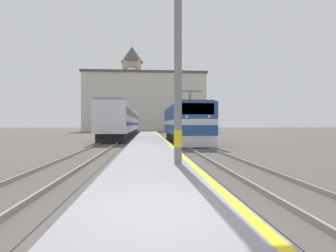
% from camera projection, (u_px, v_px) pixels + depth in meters
% --- Properties ---
extents(ground_plane, '(200.00, 200.00, 0.00)m').
position_uv_depth(ground_plane, '(149.00, 137.00, 34.25)').
color(ground_plane, '#514C47').
extents(platform, '(3.03, 140.00, 0.32)m').
position_uv_depth(platform, '(149.00, 138.00, 29.27)').
color(platform, gray).
rests_on(platform, ground).
extents(rail_track_near, '(2.83, 140.00, 0.16)m').
position_uv_depth(rail_track_near, '(179.00, 139.00, 29.53)').
color(rail_track_near, '#514C47').
rests_on(rail_track_near, ground).
extents(rail_track_far, '(2.83, 140.00, 0.16)m').
position_uv_depth(rail_track_far, '(118.00, 139.00, 29.00)').
color(rail_track_far, '#514C47').
rests_on(rail_track_far, ground).
extents(locomotive_train, '(2.92, 14.09, 4.51)m').
position_uv_depth(locomotive_train, '(184.00, 123.00, 25.25)').
color(locomotive_train, black).
rests_on(locomotive_train, ground).
extents(passenger_train, '(2.92, 30.53, 3.98)m').
position_uv_depth(passenger_train, '(124.00, 121.00, 37.14)').
color(passenger_train, black).
rests_on(passenger_train, ground).
extents(catenary_mast, '(2.74, 0.30, 8.71)m').
position_uv_depth(catenary_mast, '(180.00, 42.00, 9.30)').
color(catenary_mast, gray).
rests_on(catenary_mast, platform).
extents(clock_tower, '(5.95, 5.95, 22.66)m').
position_uv_depth(clock_tower, '(132.00, 85.00, 70.49)').
color(clock_tower, tan).
rests_on(clock_tower, ground).
extents(station_building, '(29.97, 6.94, 14.42)m').
position_uv_depth(station_building, '(145.00, 102.00, 64.51)').
color(station_building, beige).
rests_on(station_building, ground).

